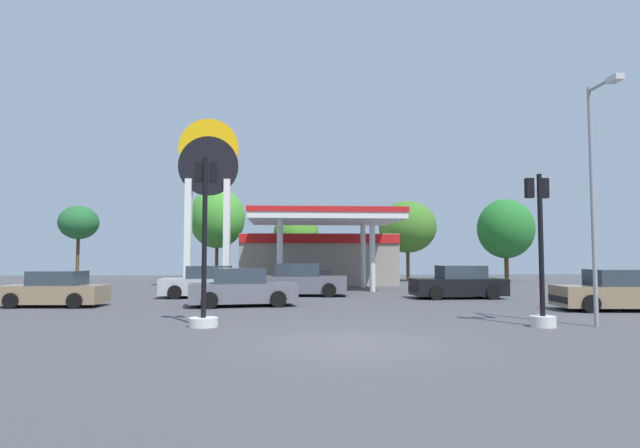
# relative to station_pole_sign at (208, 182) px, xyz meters

# --- Properties ---
(ground_plane) EXTENTS (90.00, 90.00, 0.00)m
(ground_plane) POSITION_rel_station_pole_sign_xyz_m (6.36, -20.85, -6.66)
(ground_plane) COLOR #47474C
(ground_plane) RESTS_ON ground
(gas_station) EXTENTS (10.77, 13.02, 4.70)m
(gas_station) POSITION_rel_station_pole_sign_xyz_m (7.16, 3.99, -4.53)
(gas_station) COLOR gray
(gas_station) RESTS_ON ground
(station_pole_sign) EXTENTS (3.74, 0.56, 10.66)m
(station_pole_sign) POSITION_rel_station_pole_sign_xyz_m (0.00, 0.00, 0.00)
(station_pole_sign) COLOR white
(station_pole_sign) RESTS_ON ground
(car_0) EXTENTS (4.33, 2.06, 1.53)m
(car_0) POSITION_rel_station_pole_sign_xyz_m (1.07, -7.25, -5.97)
(car_0) COLOR black
(car_0) RESTS_ON ground
(car_1) EXTENTS (4.37, 2.07, 1.55)m
(car_1) POSITION_rel_station_pole_sign_xyz_m (13.06, -8.49, -5.96)
(car_1) COLOR black
(car_1) RESTS_ON ground
(car_2) EXTENTS (4.34, 2.24, 1.50)m
(car_2) POSITION_rel_station_pole_sign_xyz_m (16.97, -14.41, -5.98)
(car_2) COLOR black
(car_2) RESTS_ON ground
(car_3) EXTENTS (4.03, 2.00, 1.41)m
(car_3) POSITION_rel_station_pole_sign_xyz_m (-4.26, -11.49, -6.03)
(car_3) COLOR black
(car_3) RESTS_ON ground
(car_4) EXTENTS (4.76, 2.49, 1.64)m
(car_4) POSITION_rel_station_pole_sign_xyz_m (5.66, -6.43, -5.92)
(car_4) COLOR black
(car_4) RESTS_ON ground
(car_5) EXTENTS (4.46, 2.45, 1.51)m
(car_5) POSITION_rel_station_pole_sign_xyz_m (3.13, -11.73, -5.98)
(car_5) COLOR black
(car_5) RESTS_ON ground
(traffic_signal_0) EXTENTS (0.82, 0.82, 4.80)m
(traffic_signal_0) POSITION_rel_station_pole_sign_xyz_m (2.56, -17.86, -5.00)
(traffic_signal_0) COLOR silver
(traffic_signal_0) RESTS_ON ground
(traffic_signal_1) EXTENTS (0.70, 0.71, 4.33)m
(traffic_signal_1) POSITION_rel_station_pole_sign_xyz_m (12.09, -18.52, -5.06)
(traffic_signal_1) COLOR silver
(traffic_signal_1) RESTS_ON ground
(tree_0) EXTENTS (2.97, 2.97, 5.88)m
(tree_0) POSITION_rel_station_pole_sign_xyz_m (-11.02, 8.27, -2.09)
(tree_0) COLOR brown
(tree_0) RESTS_ON ground
(tree_1) EXTENTS (4.50, 4.50, 7.59)m
(tree_1) POSITION_rel_station_pole_sign_xyz_m (-0.74, 10.19, -1.54)
(tree_1) COLOR brown
(tree_1) RESTS_ON ground
(tree_2) EXTENTS (3.59, 3.59, 5.59)m
(tree_2) POSITION_rel_station_pole_sign_xyz_m (5.70, 9.09, -2.76)
(tree_2) COLOR brown
(tree_2) RESTS_ON ground
(tree_3) EXTENTS (4.62, 4.62, 6.47)m
(tree_3) POSITION_rel_station_pole_sign_xyz_m (14.69, 8.62, -2.29)
(tree_3) COLOR brown
(tree_3) RESTS_ON ground
(tree_4) EXTENTS (4.51, 4.51, 6.64)m
(tree_4) POSITION_rel_station_pole_sign_xyz_m (22.69, 8.33, -2.43)
(tree_4) COLOR brown
(tree_4) RESTS_ON ground
(corner_streetlamp) EXTENTS (0.24, 1.48, 6.87)m
(corner_streetlamp) POSITION_rel_station_pole_sign_xyz_m (13.63, -18.81, -2.53)
(corner_streetlamp) COLOR gray
(corner_streetlamp) RESTS_ON ground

